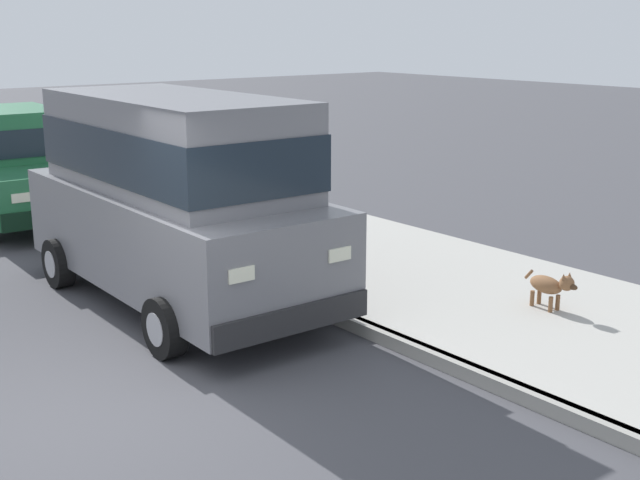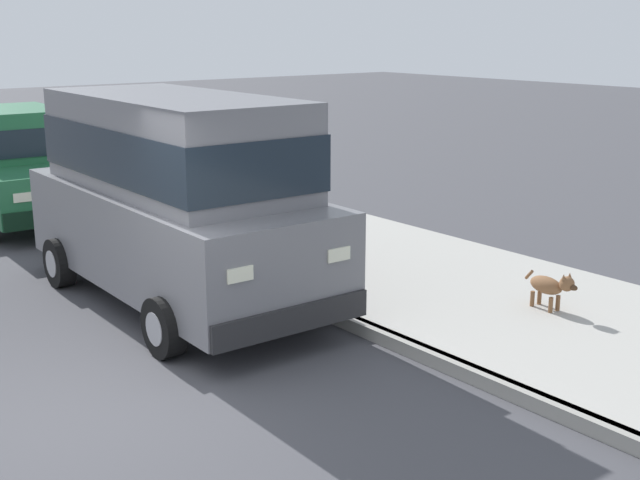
% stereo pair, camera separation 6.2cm
% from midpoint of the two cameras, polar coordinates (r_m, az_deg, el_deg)
% --- Properties ---
extents(ground_plane, '(80.00, 80.00, 0.00)m').
position_cam_midpoint_polar(ground_plane, '(7.67, -15.62, -11.49)').
color(ground_plane, '#424247').
extents(curb, '(0.16, 64.00, 0.14)m').
position_cam_midpoint_polar(curb, '(9.20, 3.09, -6.02)').
color(curb, gray).
rests_on(curb, ground).
extents(sidewalk, '(3.60, 64.00, 0.14)m').
position_cam_midpoint_polar(sidewalk, '(10.41, 10.59, -3.78)').
color(sidewalk, '#A8A59E').
rests_on(sidewalk, ground).
extents(car_grey_van, '(2.21, 4.94, 2.52)m').
position_cam_midpoint_polar(car_grey_van, '(10.03, -9.74, 3.39)').
color(car_grey_van, slate).
rests_on(car_grey_van, ground).
extents(car_green_sedan, '(2.16, 4.66, 1.92)m').
position_cam_midpoint_polar(car_green_sedan, '(15.43, -20.18, 5.01)').
color(car_green_sedan, '#23663D').
rests_on(car_green_sedan, ground).
extents(dog_brown, '(0.23, 0.76, 0.49)m').
position_cam_midpoint_polar(dog_brown, '(9.80, 15.75, -3.05)').
color(dog_brown, brown).
rests_on(dog_brown, sidewalk).
extents(fire_hydrant, '(0.34, 0.24, 0.72)m').
position_cam_midpoint_polar(fire_hydrant, '(10.69, -1.46, -0.78)').
color(fire_hydrant, red).
rests_on(fire_hydrant, sidewalk).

